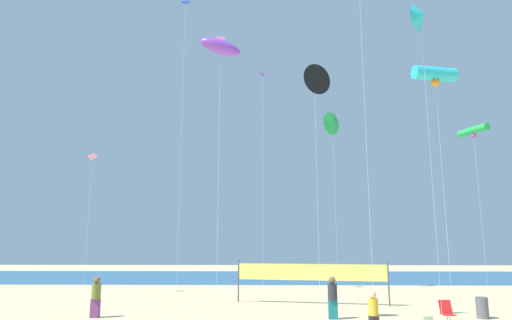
{
  "coord_description": "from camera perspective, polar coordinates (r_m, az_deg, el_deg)",
  "views": [
    {
      "loc": [
        -0.93,
        -15.68,
        3.22
      ],
      "look_at": [
        -1.44,
        6.97,
        7.49
      ],
      "focal_mm": 31.75,
      "sensor_mm": 36.0,
      "label": 1
    }
  ],
  "objects": [
    {
      "name": "trash_barrel",
      "position": [
        23.58,
        26.61,
        -16.31
      ],
      "size": [
        0.52,
        0.52,
        0.93
      ],
      "primitive_type": "cylinder",
      "color": "#595960",
      "rests_on": "ground"
    },
    {
      "name": "kite_pink_diamond",
      "position": [
        33.49,
        -19.93,
        0.22
      ],
      "size": [
        0.75,
        0.75,
        9.53
      ],
      "color": "silver",
      "rests_on": "ground"
    },
    {
      "name": "kite_cyan_tube",
      "position": [
        24.16,
        21.58,
        9.99
      ],
      "size": [
        2.28,
        1.14,
        11.81
      ],
      "color": "silver",
      "rests_on": "ground"
    },
    {
      "name": "kite_violet_inflatable",
      "position": [
        20.7,
        -4.51,
        13.98
      ],
      "size": [
        2.0,
        0.94,
        12.4
      ],
      "color": "silver",
      "rests_on": "ground"
    },
    {
      "name": "kite_violet_diamond",
      "position": [
        37.71,
        0.88,
        9.68
      ],
      "size": [
        0.48,
        0.49,
        17.29
      ],
      "color": "silver",
      "rests_on": "ground"
    },
    {
      "name": "beachgoer_mustard_shirt",
      "position": [
        17.8,
        14.57,
        -18.03
      ],
      "size": [
        0.36,
        0.36,
        1.57
      ],
      "rotation": [
        0.0,
        0.0,
        2.3
      ],
      "color": "#2D2D33",
      "rests_on": "ground"
    },
    {
      "name": "folding_beach_chair",
      "position": [
        21.96,
        22.9,
        -17.08
      ],
      "size": [
        0.52,
        0.65,
        0.89
      ],
      "rotation": [
        0.0,
        0.0,
        -0.0
      ],
      "color": "red",
      "rests_on": "ground"
    },
    {
      "name": "kite_black_delta",
      "position": [
        21.34,
        7.37,
        9.86
      ],
      "size": [
        1.48,
        1.04,
        11.41
      ],
      "color": "silver",
      "rests_on": "ground"
    },
    {
      "name": "volleyball_net",
      "position": [
        26.32,
        6.89,
        -14.04
      ],
      "size": [
        8.28,
        1.77,
        2.4
      ],
      "color": "#4C4C51",
      "rests_on": "ground"
    },
    {
      "name": "kite_cyan_delta",
      "position": [
        22.72,
        19.99,
        16.64
      ],
      "size": [
        1.13,
        1.2,
        14.04
      ],
      "color": "silver",
      "rests_on": "ground"
    },
    {
      "name": "beachgoer_charcoal_shirt",
      "position": [
        21.33,
        9.62,
        -16.58
      ],
      "size": [
        0.42,
        0.42,
        1.82
      ],
      "rotation": [
        0.0,
        0.0,
        1.76
      ],
      "color": "#19727A",
      "rests_on": "ground"
    },
    {
      "name": "beach_handbag",
      "position": [
        21.29,
        20.85,
        -18.31
      ],
      "size": [
        0.37,
        0.18,
        0.29
      ],
      "primitive_type": "cube",
      "color": "#99B28C",
      "rests_on": "ground"
    },
    {
      "name": "kite_green_delta",
      "position": [
        35.57,
        9.63,
        4.58
      ],
      "size": [
        1.55,
        1.35,
        13.38
      ],
      "color": "silver",
      "rests_on": "ground"
    },
    {
      "name": "ocean_band",
      "position": [
        48.3,
        2.48,
        -14.48
      ],
      "size": [
        120.0,
        20.0,
        0.01
      ],
      "primitive_type": "cube",
      "color": "#28608C",
      "rests_on": "ground"
    },
    {
      "name": "kite_green_tube",
      "position": [
        33.97,
        25.69,
        3.33
      ],
      "size": [
        1.31,
        2.37,
        11.1
      ],
      "color": "silver",
      "rests_on": "ground"
    },
    {
      "name": "kite_blue_diamond",
      "position": [
        35.67,
        -8.91,
        18.31
      ],
      "size": [
        0.77,
        0.78,
        21.18
      ],
      "color": "silver",
      "rests_on": "ground"
    },
    {
      "name": "beachgoer_olive_shirt",
      "position": [
        22.67,
        -19.51,
        -15.81
      ],
      "size": [
        0.41,
        0.41,
        1.79
      ],
      "rotation": [
        0.0,
        0.0,
        2.82
      ],
      "color": "#7A3872",
      "rests_on": "ground"
    }
  ]
}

